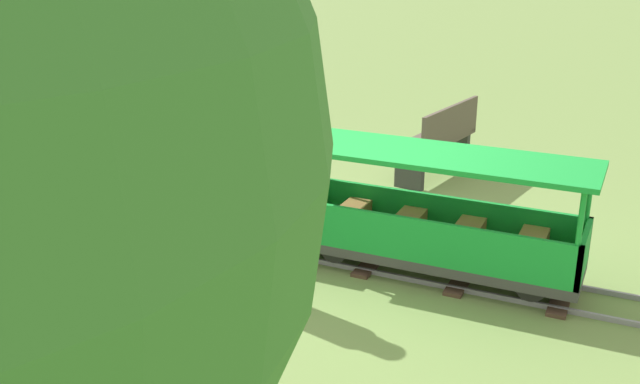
{
  "coord_description": "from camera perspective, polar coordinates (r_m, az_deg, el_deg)",
  "views": [
    {
      "loc": [
        -5.19,
        -2.19,
        2.59
      ],
      "look_at": [
        0.0,
        0.22,
        0.55
      ],
      "focal_mm": 40.86,
      "sensor_mm": 36.0,
      "label": 1
    }
  ],
  "objects": [
    {
      "name": "track",
      "position": [
        6.23,
        0.94,
        -4.77
      ],
      "size": [
        0.66,
        6.05,
        0.04
      ],
      "color": "gray",
      "rests_on": "ground_plane"
    },
    {
      "name": "locomotive",
      "position": [
        6.53,
        -7.48,
        0.65
      ],
      "size": [
        0.62,
        1.45,
        1.06
      ],
      "color": "black",
      "rests_on": "ground_plane"
    },
    {
      "name": "conductor_person",
      "position": [
        5.54,
        -9.23,
        2.18
      ],
      "size": [
        0.3,
        0.3,
        1.62
      ],
      "color": "#282D47",
      "rests_on": "ground_plane"
    },
    {
      "name": "park_bench",
      "position": [
        8.22,
        9.31,
        4.03
      ],
      "size": [
        1.35,
        0.63,
        0.82
      ],
      "color": "brown",
      "rests_on": "ground_plane"
    },
    {
      "name": "ground_plane",
      "position": [
        6.2,
        1.85,
        -5.08
      ],
      "size": [
        60.0,
        60.0,
        0.0
      ],
      "primitive_type": "plane",
      "color": "#75934C"
    },
    {
      "name": "passenger_car",
      "position": [
        5.8,
        9.12,
        -2.6
      ],
      "size": [
        0.72,
        2.35,
        0.97
      ],
      "color": "#3F3F3F",
      "rests_on": "ground_plane"
    }
  ]
}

